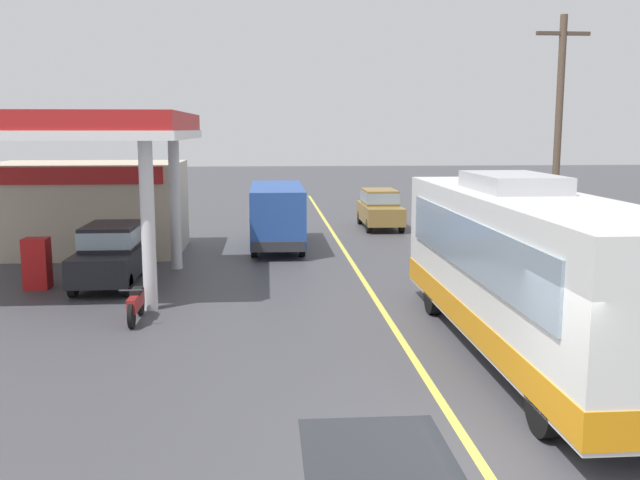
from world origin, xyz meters
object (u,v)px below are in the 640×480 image
object	(u,v)px
car_at_pump	(112,251)
motorcycle_parked_forecourt	(136,303)
pedestrian_by_shop	(105,242)
pedestrian_near_pump	(119,251)
car_trailing_behind_bus	(380,207)
coach_bus_main	(526,273)
minibus_opposing_lane	(277,211)

from	to	relation	value
car_at_pump	motorcycle_parked_forecourt	xyz separation A→B (m)	(1.46, -4.22, -0.57)
pedestrian_by_shop	pedestrian_near_pump	bearing A→B (deg)	-65.93
pedestrian_by_shop	car_trailing_behind_bus	bearing A→B (deg)	40.39
coach_bus_main	pedestrian_by_shop	bearing A→B (deg)	137.58
minibus_opposing_lane	car_at_pump	bearing A→B (deg)	-128.76
motorcycle_parked_forecourt	pedestrian_by_shop	xyz separation A→B (m)	(-2.20, 6.62, 0.49)
coach_bus_main	minibus_opposing_lane	size ratio (longest dim) A/B	1.80
motorcycle_parked_forecourt	coach_bus_main	bearing A→B (deg)	-20.39
pedestrian_by_shop	motorcycle_parked_forecourt	bearing A→B (deg)	-71.58
car_at_pump	pedestrian_by_shop	distance (m)	2.51
pedestrian_by_shop	car_trailing_behind_bus	distance (m)	14.08
coach_bus_main	pedestrian_near_pump	bearing A→B (deg)	141.39
motorcycle_parked_forecourt	car_trailing_behind_bus	size ratio (longest dim) A/B	0.43
coach_bus_main	pedestrian_by_shop	size ratio (longest dim) A/B	6.65
coach_bus_main	motorcycle_parked_forecourt	size ratio (longest dim) A/B	6.13
pedestrian_near_pump	coach_bus_main	bearing A→B (deg)	-38.61
pedestrian_near_pump	pedestrian_by_shop	bearing A→B (deg)	114.07
motorcycle_parked_forecourt	pedestrian_by_shop	world-z (taller)	pedestrian_by_shop
minibus_opposing_lane	pedestrian_near_pump	size ratio (longest dim) A/B	3.69
car_at_pump	pedestrian_near_pump	distance (m)	0.50
minibus_opposing_lane	pedestrian_near_pump	world-z (taller)	minibus_opposing_lane
minibus_opposing_lane	motorcycle_parked_forecourt	xyz separation A→B (m)	(-3.59, -10.51, -1.03)
pedestrian_near_pump	pedestrian_by_shop	world-z (taller)	same
car_at_pump	pedestrian_near_pump	bearing A→B (deg)	77.24
motorcycle_parked_forecourt	pedestrian_by_shop	distance (m)	6.99
coach_bus_main	pedestrian_by_shop	distance (m)	14.51
pedestrian_near_pump	car_trailing_behind_bus	bearing A→B (deg)	48.20
coach_bus_main	car_trailing_behind_bus	size ratio (longest dim) A/B	2.63
car_at_pump	pedestrian_by_shop	world-z (taller)	car_at_pump
minibus_opposing_lane	pedestrian_by_shop	xyz separation A→B (m)	(-5.80, -3.89, -0.54)
motorcycle_parked_forecourt	pedestrian_by_shop	size ratio (longest dim) A/B	1.08
car_at_pump	pedestrian_by_shop	xyz separation A→B (m)	(-0.75, 2.39, -0.08)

